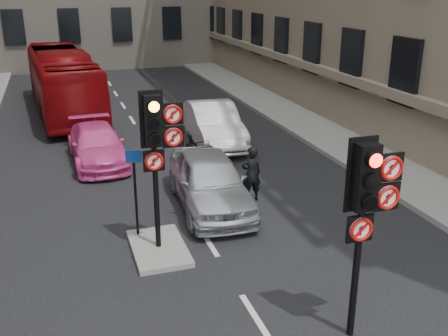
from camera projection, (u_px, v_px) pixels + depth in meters
pavement_right at (334, 134)px, 20.68m from camera, size 3.00×50.00×0.16m
centre_island at (159, 248)px, 11.99m from camera, size 1.20×2.00×0.12m
signal_near at (368, 198)px, 8.33m from camera, size 0.91×0.40×3.58m
signal_far at (158, 137)px, 11.11m from camera, size 0.91×0.40×3.58m
car_silver at (210, 181)px, 14.07m from camera, size 2.04×4.52×1.51m
car_white at (213, 124)px, 19.55m from camera, size 1.94×4.74×1.53m
car_pink at (97, 145)px, 17.59m from camera, size 1.89×4.29×1.23m
bus_red at (63, 82)px, 24.01m from camera, size 3.18×10.41×2.86m
motorcycle at (193, 152)px, 17.28m from camera, size 0.60×1.67×0.99m
motorcyclist at (251, 174)px, 14.48m from camera, size 0.58×0.39×1.58m
info_sign at (135, 181)px, 12.06m from camera, size 0.36×0.15×2.12m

